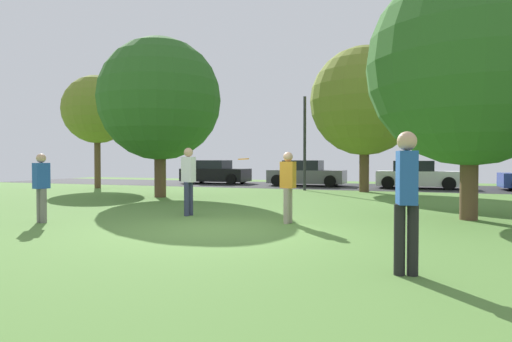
{
  "coord_description": "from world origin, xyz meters",
  "views": [
    {
      "loc": [
        3.73,
        -8.15,
        1.45
      ],
      "look_at": [
        0.0,
        2.11,
        1.18
      ],
      "focal_mm": 30.42,
      "sensor_mm": 36.0,
      "label": 1
    }
  ],
  "objects_px": {
    "person_bystander": "(41,185)",
    "person_walking": "(406,195)",
    "parked_car_grey": "(306,174)",
    "oak_tree_center": "(365,101)",
    "parked_car_white": "(417,176)",
    "person_thrower": "(188,178)",
    "person_catcher": "(288,184)",
    "parked_car_black": "(215,173)",
    "oak_tree_right": "(97,110)",
    "street_lamp_post": "(305,144)",
    "maple_tree_near": "(470,64)",
    "maple_tree_far": "(160,99)",
    "frisbee_disc": "(244,159)"
  },
  "relations": [
    {
      "from": "oak_tree_center",
      "to": "parked_car_black",
      "type": "bearing_deg",
      "value": 156.44
    },
    {
      "from": "oak_tree_right",
      "to": "person_walking",
      "type": "bearing_deg",
      "value": -39.29
    },
    {
      "from": "parked_car_grey",
      "to": "parked_car_white",
      "type": "bearing_deg",
      "value": -3.18
    },
    {
      "from": "frisbee_disc",
      "to": "maple_tree_near",
      "type": "bearing_deg",
      "value": 20.22
    },
    {
      "from": "oak_tree_center",
      "to": "parked_car_grey",
      "type": "height_order",
      "value": "oak_tree_center"
    },
    {
      "from": "oak_tree_center",
      "to": "person_thrower",
      "type": "height_order",
      "value": "oak_tree_center"
    },
    {
      "from": "oak_tree_right",
      "to": "person_catcher",
      "type": "distance_m",
      "value": 15.72
    },
    {
      "from": "person_walking",
      "to": "street_lamp_post",
      "type": "bearing_deg",
      "value": 7.11
    },
    {
      "from": "parked_car_black",
      "to": "parked_car_grey",
      "type": "distance_m",
      "value": 5.9
    },
    {
      "from": "person_catcher",
      "to": "parked_car_white",
      "type": "xyz_separation_m",
      "value": [
        2.87,
        14.18,
        -0.25
      ]
    },
    {
      "from": "oak_tree_right",
      "to": "person_catcher",
      "type": "bearing_deg",
      "value": -34.41
    },
    {
      "from": "person_walking",
      "to": "person_catcher",
      "type": "bearing_deg",
      "value": 23.14
    },
    {
      "from": "person_thrower",
      "to": "street_lamp_post",
      "type": "height_order",
      "value": "street_lamp_post"
    },
    {
      "from": "maple_tree_far",
      "to": "person_walking",
      "type": "height_order",
      "value": "maple_tree_far"
    },
    {
      "from": "person_bystander",
      "to": "parked_car_grey",
      "type": "distance_m",
      "value": 16.55
    },
    {
      "from": "person_bystander",
      "to": "person_walking",
      "type": "xyz_separation_m",
      "value": [
        8.03,
        -1.98,
        0.14
      ]
    },
    {
      "from": "oak_tree_center",
      "to": "parked_car_white",
      "type": "relative_size",
      "value": 1.64
    },
    {
      "from": "parked_car_grey",
      "to": "person_bystander",
      "type": "bearing_deg",
      "value": -98.25
    },
    {
      "from": "oak_tree_right",
      "to": "street_lamp_post",
      "type": "distance_m",
      "value": 10.85
    },
    {
      "from": "person_catcher",
      "to": "parked_car_black",
      "type": "distance_m",
      "value": 17.36
    },
    {
      "from": "person_thrower",
      "to": "person_walking",
      "type": "height_order",
      "value": "person_walking"
    },
    {
      "from": "person_walking",
      "to": "frisbee_disc",
      "type": "bearing_deg",
      "value": 32.13
    },
    {
      "from": "person_walking",
      "to": "parked_car_grey",
      "type": "xyz_separation_m",
      "value": [
        -5.66,
        18.35,
        -0.36
      ]
    },
    {
      "from": "oak_tree_right",
      "to": "parked_car_white",
      "type": "relative_size",
      "value": 1.44
    },
    {
      "from": "frisbee_disc",
      "to": "parked_car_grey",
      "type": "height_order",
      "value": "frisbee_disc"
    },
    {
      "from": "person_thrower",
      "to": "parked_car_black",
      "type": "relative_size",
      "value": 0.43
    },
    {
      "from": "parked_car_grey",
      "to": "person_walking",
      "type": "bearing_deg",
      "value": -72.86
    },
    {
      "from": "person_thrower",
      "to": "frisbee_disc",
      "type": "bearing_deg",
      "value": -0.0
    },
    {
      "from": "oak_tree_right",
      "to": "person_catcher",
      "type": "xyz_separation_m",
      "value": [
        12.71,
        -8.7,
        -3.16
      ]
    },
    {
      "from": "person_catcher",
      "to": "person_bystander",
      "type": "relative_size",
      "value": 1.02
    },
    {
      "from": "parked_car_black",
      "to": "parked_car_white",
      "type": "relative_size",
      "value": 1.02
    },
    {
      "from": "oak_tree_center",
      "to": "street_lamp_post",
      "type": "bearing_deg",
      "value": 179.8
    },
    {
      "from": "frisbee_disc",
      "to": "parked_car_black",
      "type": "relative_size",
      "value": 0.09
    },
    {
      "from": "maple_tree_near",
      "to": "person_catcher",
      "type": "bearing_deg",
      "value": -152.45
    },
    {
      "from": "oak_tree_right",
      "to": "parked_car_black",
      "type": "bearing_deg",
      "value": 58.56
    },
    {
      "from": "oak_tree_center",
      "to": "parked_car_white",
      "type": "height_order",
      "value": "oak_tree_center"
    },
    {
      "from": "maple_tree_far",
      "to": "frisbee_disc",
      "type": "height_order",
      "value": "maple_tree_far"
    },
    {
      "from": "person_bystander",
      "to": "person_walking",
      "type": "distance_m",
      "value": 8.28
    },
    {
      "from": "parked_car_grey",
      "to": "parked_car_black",
      "type": "bearing_deg",
      "value": 176.32
    },
    {
      "from": "oak_tree_right",
      "to": "person_walking",
      "type": "height_order",
      "value": "oak_tree_right"
    },
    {
      "from": "person_walking",
      "to": "parked_car_grey",
      "type": "height_order",
      "value": "person_walking"
    },
    {
      "from": "person_thrower",
      "to": "parked_car_black",
      "type": "xyz_separation_m",
      "value": [
        -6.1,
        14.46,
        -0.33
      ]
    },
    {
      "from": "maple_tree_far",
      "to": "oak_tree_right",
      "type": "relative_size",
      "value": 1.07
    },
    {
      "from": "oak_tree_center",
      "to": "person_catcher",
      "type": "bearing_deg",
      "value": -93.11
    },
    {
      "from": "maple_tree_near",
      "to": "person_thrower",
      "type": "xyz_separation_m",
      "value": [
        -6.8,
        -1.65,
        -2.78
      ]
    },
    {
      "from": "person_catcher",
      "to": "parked_car_white",
      "type": "bearing_deg",
      "value": -92.74
    },
    {
      "from": "oak_tree_center",
      "to": "person_catcher",
      "type": "xyz_separation_m",
      "value": [
        -0.58,
        -10.74,
        -3.24
      ]
    },
    {
      "from": "person_catcher",
      "to": "oak_tree_center",
      "type": "bearing_deg",
      "value": -84.42
    },
    {
      "from": "frisbee_disc",
      "to": "street_lamp_post",
      "type": "xyz_separation_m",
      "value": [
        -1.04,
        10.57,
        0.77
      ]
    },
    {
      "from": "person_bystander",
      "to": "street_lamp_post",
      "type": "bearing_deg",
      "value": 0.73
    }
  ]
}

